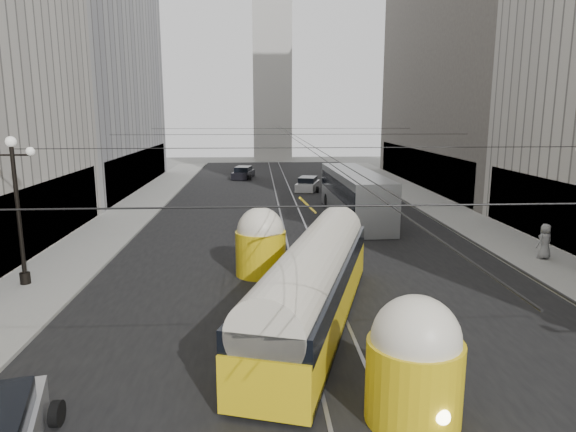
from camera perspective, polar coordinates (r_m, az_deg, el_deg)
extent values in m
cube|color=black|center=(37.34, 0.40, -0.15)|extent=(20.00, 85.00, 0.02)
cube|color=gray|center=(41.79, -16.58, 0.72)|extent=(4.00, 72.00, 0.15)
cube|color=gray|center=(43.16, 16.19, 1.07)|extent=(4.00, 72.00, 0.15)
cube|color=gray|center=(37.29, -0.75, -0.17)|extent=(0.12, 85.00, 0.04)
cube|color=gray|center=(37.39, 1.54, -0.14)|extent=(0.12, 85.00, 0.04)
cube|color=black|center=(30.81, -25.50, 0.05)|extent=(0.10, 18.00, 3.60)
cube|color=#999999|center=(55.28, -23.00, 17.31)|extent=(12.00, 28.00, 28.00)
cube|color=black|center=(53.57, -15.97, 5.09)|extent=(0.10, 25.20, 3.60)
cube|color=black|center=(31.26, 28.48, -0.08)|extent=(0.10, 18.00, 3.60)
cube|color=#514C47|center=(57.27, 20.92, 19.24)|extent=(12.00, 32.00, 32.00)
cube|color=black|center=(54.82, 14.18, 5.31)|extent=(0.10, 28.80, 3.60)
cube|color=#B2AFA8|center=(84.16, -1.79, 14.46)|extent=(6.00, 6.00, 24.00)
cylinder|color=black|center=(24.63, -27.74, -0.03)|extent=(0.18, 0.18, 6.00)
cylinder|color=black|center=(25.25, -27.17, -6.16)|extent=(0.44, 0.44, 0.50)
cylinder|color=black|center=(24.31, -28.31, 5.99)|extent=(1.60, 0.08, 0.08)
sphere|color=white|center=(24.27, -28.43, 7.28)|extent=(0.44, 0.44, 0.44)
sphere|color=white|center=(23.99, -26.71, 6.44)|extent=(0.36, 0.36, 0.36)
cylinder|color=black|center=(8.49, 13.22, 1.16)|extent=(25.00, 0.03, 0.03)
cylinder|color=black|center=(22.18, 2.90, 7.58)|extent=(25.00, 0.03, 0.03)
cylinder|color=black|center=(36.11, 0.46, 9.06)|extent=(25.00, 0.03, 0.03)
cylinder|color=black|center=(50.08, -0.62, 9.70)|extent=(25.00, 0.03, 0.03)
cylinder|color=black|center=(40.11, 0.08, 9.00)|extent=(0.03, 72.00, 0.03)
cylinder|color=black|center=(40.14, 0.65, 9.00)|extent=(0.03, 72.00, 0.03)
cube|color=yellow|center=(18.51, 2.82, -9.24)|extent=(5.95, 12.78, 1.54)
cube|color=black|center=(18.77, 2.79, -11.31)|extent=(5.84, 12.42, 0.27)
cube|color=black|center=(18.18, 2.85, -6.31)|extent=(5.92, 12.61, 0.77)
cylinder|color=silver|center=(18.10, 2.85, -5.49)|extent=(5.64, 12.52, 2.08)
cylinder|color=yellow|center=(13.50, 13.79, -17.39)|extent=(2.35, 2.35, 2.08)
sphere|color=silver|center=(13.02, 14.02, -13.20)|extent=(2.17, 2.17, 2.17)
cylinder|color=yellow|center=(24.04, -3.05, -4.13)|extent=(2.35, 2.35, 2.08)
sphere|color=silver|center=(23.78, -3.08, -1.62)|extent=(2.17, 2.17, 2.17)
sphere|color=#FFF2BF|center=(12.84, 16.79, -20.58)|extent=(0.36, 0.36, 0.36)
cube|color=#959899|center=(37.03, 7.40, 2.34)|extent=(3.08, 13.29, 3.31)
cube|color=black|center=(36.95, 7.42, 3.19)|extent=(3.09, 12.83, 1.21)
cube|color=black|center=(30.63, 9.69, 1.12)|extent=(2.54, 0.16, 1.54)
cylinder|color=black|center=(32.71, 6.41, -0.89)|extent=(0.30, 1.10, 1.10)
cylinder|color=black|center=(33.29, 11.09, -0.82)|extent=(0.30, 1.10, 1.10)
cylinder|color=black|center=(41.31, 4.35, 1.71)|extent=(0.30, 1.10, 1.10)
cylinder|color=black|center=(41.77, 8.10, 1.74)|extent=(0.30, 1.10, 1.10)
cylinder|color=black|center=(14.43, -24.30, -19.38)|extent=(0.22, 0.64, 0.64)
cube|color=silver|center=(50.28, 2.20, 3.36)|extent=(2.83, 4.58, 0.76)
cube|color=black|center=(50.21, 2.21, 3.96)|extent=(2.11, 2.67, 0.72)
cylinder|color=black|center=(48.80, 1.44, 2.94)|extent=(0.22, 0.61, 0.61)
cylinder|color=black|center=(48.96, 3.29, 2.95)|extent=(0.22, 0.61, 0.61)
cylinder|color=black|center=(51.66, 1.17, 3.41)|extent=(0.22, 0.61, 0.61)
cylinder|color=black|center=(51.81, 2.92, 3.42)|extent=(0.22, 0.61, 0.61)
cube|color=black|center=(59.72, -4.98, 4.61)|extent=(2.69, 4.73, 0.79)
cube|color=black|center=(59.66, -4.99, 5.15)|extent=(2.07, 2.72, 0.75)
cylinder|color=black|center=(58.27, -5.83, 4.27)|extent=(0.22, 0.63, 0.63)
cylinder|color=black|center=(58.22, -4.21, 4.30)|extent=(0.22, 0.63, 0.63)
cylinder|color=black|center=(61.27, -5.72, 4.62)|extent=(0.22, 0.63, 0.63)
cylinder|color=black|center=(61.23, -4.17, 4.64)|extent=(0.22, 0.63, 0.63)
imported|color=gray|center=(29.18, 26.63, -2.53)|extent=(1.02, 0.81, 1.82)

